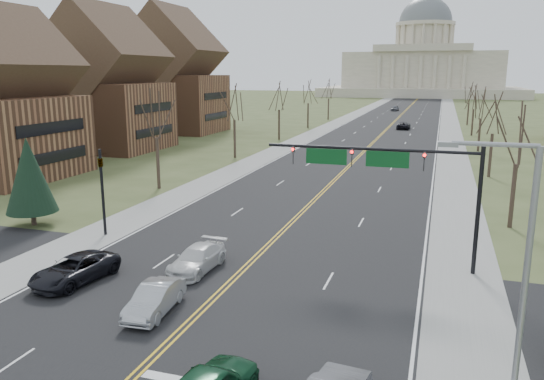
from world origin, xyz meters
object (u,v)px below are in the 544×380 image
Objects in this scene: car_sb_inner_lead at (155,299)px; car_sb_inner_second at (197,259)px; signal_left at (102,182)px; car_far_nb at (404,125)px; street_light at (517,270)px; car_far_sb at (395,108)px; signal_mast at (386,168)px; car_sb_outer_lead at (75,269)px.

car_sb_inner_lead is 5.58m from car_sb_inner_second.
car_far_nb is (14.64, 78.08, -3.00)m from signal_left.
signal_left is at bearing 150.88° from street_light.
car_far_sb is at bearing -81.32° from car_far_nb.
car_sb_outer_lead is at bearing -153.22° from signal_mast.
signal_left is at bearing 157.56° from car_sb_inner_second.
car_sb_inner_second is at bearing 40.57° from car_sb_outer_lead.
signal_left is 27.78m from street_light.
car_sb_inner_lead is 88.02m from car_far_nb.
car_far_nb is (-4.31, 78.08, -5.04)m from signal_mast.
car_far_sb is (-15.66, 142.36, -4.47)m from street_light.
car_sb_inner_lead is at bearing -82.25° from car_sb_inner_second.
car_sb_inner_second is (5.51, 3.53, -0.02)m from car_sb_outer_lead.
signal_mast is 2.39× the size of car_far_nb.
signal_left reaches higher than car_far_sb.
signal_left reaches higher than car_sb_inner_second.
signal_left is 1.43× the size of car_sb_inner_lead.
car_far_sb is (5.04, 136.63, 0.04)m from car_sb_outer_lead.
street_light is 15.82m from car_sb_inner_lead.
car_far_nb is (-9.60, 91.58, -4.51)m from street_light.
street_light is 2.17× the size of car_sb_inner_lead.
car_sb_outer_lead is 1.00× the size of car_far_nb.
signal_mast reaches higher than signal_left.
car_sb_inner_lead is (-14.70, 3.70, -4.52)m from street_light.
car_sb_inner_second is at bearing 88.00° from car_far_nb.
signal_left reaches higher than car_far_nb.
signal_mast is 78.36m from car_far_nb.
signal_left is 10.44m from car_sb_inner_second.
signal_left is 1.18× the size of car_sb_outer_lead.
street_light reaches higher than car_sb_outer_lead.
signal_mast is at bearing -0.00° from signal_left.
street_light is 1.78× the size of car_sb_outer_lead.
car_sb_inner_second is at bearing -156.79° from signal_mast.
street_light reaches higher than car_far_nb.
street_light is at bearing -29.12° from signal_left.
car_sb_inner_second is 82.51m from car_far_nb.
street_light is (24.24, -13.50, 1.51)m from signal_left.
car_sb_inner_lead is at bearing 88.56° from car_far_nb.
signal_left is 1.27× the size of car_sb_inner_second.
signal_left is at bearing -87.03° from car_far_sb.
street_light reaches higher than signal_left.
car_far_nb is at bearing -76.41° from car_far_sb.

